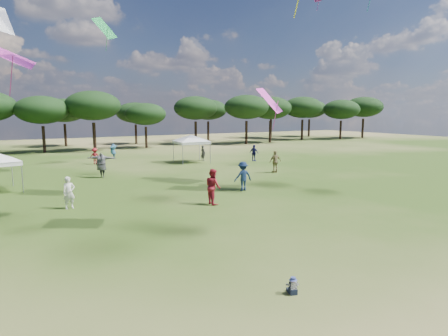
{
  "coord_description": "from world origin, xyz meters",
  "views": [
    {
      "loc": [
        -6.2,
        -5.66,
        4.87
      ],
      "look_at": [
        0.49,
        6.0,
        2.86
      ],
      "focal_mm": 30.0,
      "sensor_mm": 36.0,
      "label": 1
    }
  ],
  "objects": [
    {
      "name": "toddler",
      "position": [
        0.15,
        1.67,
        0.21
      ],
      "size": [
        0.35,
        0.38,
        0.47
      ],
      "rotation": [
        0.0,
        0.0,
        -0.32
      ],
      "color": "black",
      "rests_on": "ground"
    },
    {
      "name": "festival_crowd",
      "position": [
        -0.2,
        21.72,
        0.88
      ],
      "size": [
        30.85,
        24.08,
        1.93
      ],
      "color": "navy",
      "rests_on": "ground"
    },
    {
      "name": "tree_line",
      "position": [
        2.39,
        47.41,
        5.42
      ],
      "size": [
        108.78,
        17.63,
        7.77
      ],
      "color": "black",
      "rests_on": "ground"
    },
    {
      "name": "ground",
      "position": [
        0.0,
        0.0,
        0.0
      ],
      "size": [
        140.0,
        140.0,
        0.0
      ],
      "primitive_type": "plane",
      "color": "#314A16",
      "rests_on": "ground"
    },
    {
      "name": "tent_right",
      "position": [
        9.14,
        27.46,
        2.57
      ],
      "size": [
        5.98,
        5.98,
        2.99
      ],
      "rotation": [
        0.0,
        0.0,
        -0.07
      ],
      "color": "gray",
      "rests_on": "ground"
    }
  ]
}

